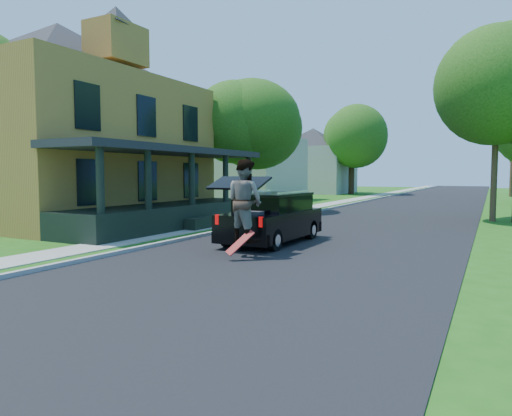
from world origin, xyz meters
The scene contains 14 objects.
ground centered at (0.00, 0.00, 0.00)m, with size 140.00×140.00×0.00m, color #1D5711.
street centered at (0.00, 20.00, 0.00)m, with size 8.00×120.00×0.02m, color black.
curb centered at (-4.05, 20.00, 0.00)m, with size 0.15×120.00×0.12m, color #999994.
sidewalk centered at (-5.60, 20.00, 0.00)m, with size 1.30×120.00×0.03m, color #9FA097.
front_walk centered at (-9.50, 6.00, 0.00)m, with size 6.50×1.20×0.03m, color #9FA097.
main_house centered at (-12.80, 5.99, 4.92)m, with size 15.56×15.56×10.10m.
neighbor_house_mid centered at (-13.50, 24.00, 4.19)m, with size 12.78×12.78×8.30m.
neighbor_house_far centered at (-13.50, 40.00, 4.19)m, with size 12.78×12.78×8.30m.
black_suv centered at (-1.40, 3.92, 0.77)m, with size 1.74×4.36×2.02m.
skateboarder centered at (-1.00, 1.50, 1.42)m, with size 1.18×1.03×2.06m.
skateboard centered at (-0.86, 1.02, 0.42)m, with size 0.59×0.56×0.61m.
tree_left_mid centered at (-7.79, 13.61, 5.28)m, with size 6.83×6.65×8.26m.
tree_left_far centered at (-8.74, 38.63, 6.04)m, with size 6.57×6.38×9.39m.
utility_pole_near centered at (4.50, 14.27, 4.30)m, with size 1.60×0.46×8.31m.
Camera 1 is at (4.46, -8.40, 2.07)m, focal length 32.00 mm.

